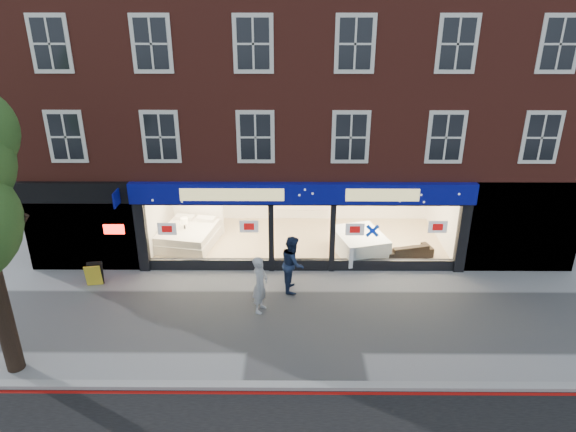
{
  "coord_description": "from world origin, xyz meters",
  "views": [
    {
      "loc": [
        -0.37,
        -12.86,
        8.86
      ],
      "look_at": [
        -0.47,
        2.5,
        2.3
      ],
      "focal_mm": 32.0,
      "sensor_mm": 36.0,
      "label": 1
    }
  ],
  "objects_px": {
    "display_bed": "(190,234)",
    "pedestrian_grey": "(260,284)",
    "pedestrian_blue": "(293,263)",
    "a_board": "(94,274)",
    "mattress_stack": "(359,243)",
    "sofa": "(408,250)"
  },
  "relations": [
    {
      "from": "mattress_stack",
      "to": "pedestrian_blue",
      "type": "xyz_separation_m",
      "value": [
        -2.47,
        -2.38,
        0.45
      ]
    },
    {
      "from": "a_board",
      "to": "pedestrian_blue",
      "type": "xyz_separation_m",
      "value": [
        6.59,
        -0.21,
        0.55
      ]
    },
    {
      "from": "pedestrian_grey",
      "to": "pedestrian_blue",
      "type": "distance_m",
      "value": 1.6
    },
    {
      "from": "a_board",
      "to": "mattress_stack",
      "type": "bearing_deg",
      "value": 3.4
    },
    {
      "from": "mattress_stack",
      "to": "pedestrian_grey",
      "type": "distance_m",
      "value": 5.04
    },
    {
      "from": "mattress_stack",
      "to": "a_board",
      "type": "relative_size",
      "value": 3.0
    },
    {
      "from": "sofa",
      "to": "mattress_stack",
      "type": "bearing_deg",
      "value": -22.43
    },
    {
      "from": "display_bed",
      "to": "pedestrian_grey",
      "type": "relative_size",
      "value": 1.5
    },
    {
      "from": "a_board",
      "to": "pedestrian_blue",
      "type": "relative_size",
      "value": 0.42
    },
    {
      "from": "mattress_stack",
      "to": "pedestrian_blue",
      "type": "bearing_deg",
      "value": -136.05
    },
    {
      "from": "mattress_stack",
      "to": "pedestrian_blue",
      "type": "height_order",
      "value": "pedestrian_blue"
    },
    {
      "from": "mattress_stack",
      "to": "a_board",
      "type": "xyz_separation_m",
      "value": [
        -9.06,
        -2.17,
        -0.1
      ]
    },
    {
      "from": "display_bed",
      "to": "a_board",
      "type": "xyz_separation_m",
      "value": [
        -2.63,
        -3.0,
        -0.08
      ]
    },
    {
      "from": "pedestrian_grey",
      "to": "sofa",
      "type": "bearing_deg",
      "value": -38.85
    },
    {
      "from": "display_bed",
      "to": "pedestrian_blue",
      "type": "distance_m",
      "value": 5.12
    },
    {
      "from": "mattress_stack",
      "to": "pedestrian_grey",
      "type": "height_order",
      "value": "pedestrian_grey"
    },
    {
      "from": "pedestrian_blue",
      "to": "pedestrian_grey",
      "type": "bearing_deg",
      "value": 140.75
    },
    {
      "from": "mattress_stack",
      "to": "sofa",
      "type": "relative_size",
      "value": 1.35
    },
    {
      "from": "mattress_stack",
      "to": "sofa",
      "type": "xyz_separation_m",
      "value": [
        1.74,
        -0.25,
        -0.14
      ]
    },
    {
      "from": "pedestrian_grey",
      "to": "pedestrian_blue",
      "type": "bearing_deg",
      "value": -19.94
    },
    {
      "from": "sofa",
      "to": "a_board",
      "type": "bearing_deg",
      "value": -4.24
    },
    {
      "from": "mattress_stack",
      "to": "sofa",
      "type": "height_order",
      "value": "mattress_stack"
    }
  ]
}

